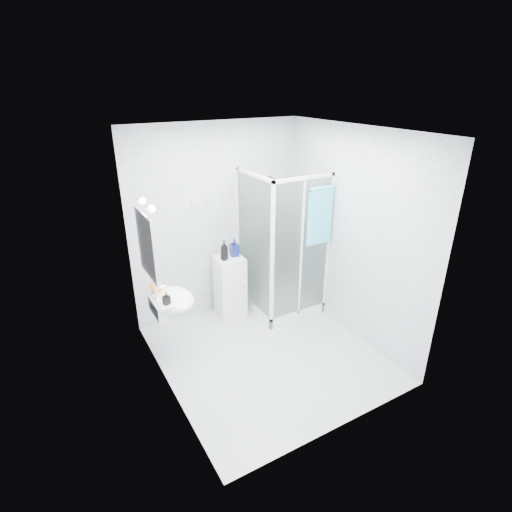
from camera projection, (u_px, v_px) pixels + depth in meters
room at (268, 256)px, 4.32m from camera, size 2.40×2.60×2.60m
shower_enclosure at (280, 283)px, 5.58m from camera, size 0.90×0.95×2.00m
wall_basin at (171, 301)px, 4.43m from camera, size 0.46×0.56×0.35m
mirror at (146, 245)px, 4.06m from camera, size 0.02×0.60×0.70m
vanity_lights at (146, 205)px, 3.91m from camera, size 0.10×0.40×0.08m
wall_hooks at (200, 202)px, 5.07m from camera, size 0.23×0.06×0.03m
storage_cabinet at (230, 287)px, 5.49m from camera, size 0.38×0.40×0.88m
hand_towel at (320, 214)px, 4.97m from camera, size 0.35×0.05×0.75m
shampoo_bottle_a at (224, 250)px, 5.20m from camera, size 0.13×0.13×0.27m
shampoo_bottle_b at (234, 247)px, 5.32m from camera, size 0.13×0.13×0.24m
soap_dispenser_orange at (156, 285)px, 4.43m from camera, size 0.17×0.17×0.18m
soap_dispenser_black at (166, 298)px, 4.20m from camera, size 0.08×0.09×0.14m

